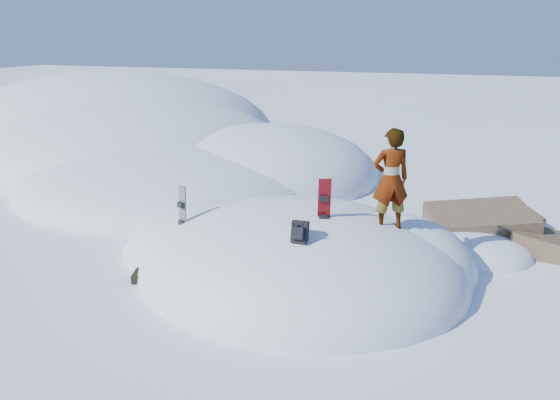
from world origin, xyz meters
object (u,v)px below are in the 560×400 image
(snowboard_dark, at_px, (182,216))
(backpack, at_px, (300,232))
(snowboard_red, at_px, (324,210))
(person, at_px, (391,179))

(snowboard_dark, xyz_separation_m, backpack, (2.88, -0.93, 0.31))
(snowboard_red, bearing_deg, snowboard_dark, 160.59)
(snowboard_red, height_order, person, person)
(snowboard_red, distance_m, snowboard_dark, 3.10)
(snowboard_dark, bearing_deg, snowboard_red, 30.97)
(backpack, relative_size, person, 0.24)
(snowboard_red, bearing_deg, backpack, -121.18)
(snowboard_dark, relative_size, backpack, 2.83)
(snowboard_dark, bearing_deg, person, 37.08)
(backpack, bearing_deg, person, 46.22)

